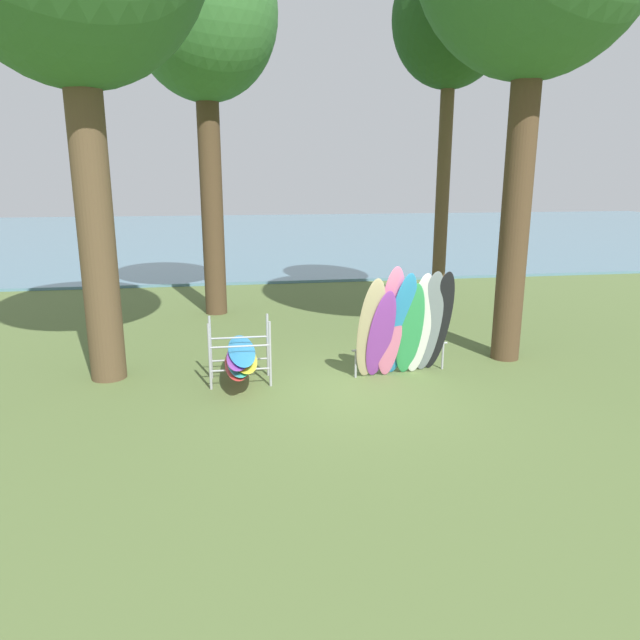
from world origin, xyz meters
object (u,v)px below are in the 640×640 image
(tree_mid_behind, at_px, (451,22))
(leaning_board_pile, at_px, (406,326))
(board_storage_rack, at_px, (241,356))
(tree_far_left_back, at_px, (204,19))

(tree_mid_behind, distance_m, leaning_board_pile, 8.73)
(board_storage_rack, bearing_deg, tree_far_left_back, 95.23)
(tree_mid_behind, xyz_separation_m, tree_far_left_back, (-6.23, 1.01, 0.08))
(tree_mid_behind, height_order, leaning_board_pile, tree_mid_behind)
(tree_far_left_back, bearing_deg, tree_mid_behind, -9.19)
(tree_mid_behind, height_order, board_storage_rack, tree_mid_behind)
(leaning_board_pile, bearing_deg, tree_mid_behind, 63.54)
(tree_far_left_back, distance_m, board_storage_rack, 9.30)
(tree_far_left_back, relative_size, board_storage_rack, 4.72)
(tree_mid_behind, distance_m, tree_far_left_back, 6.31)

